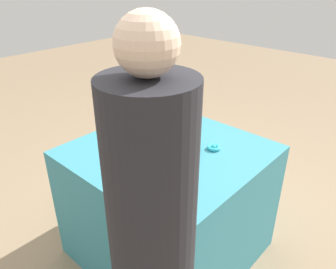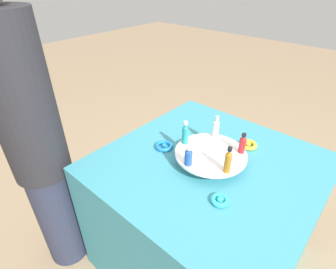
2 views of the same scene
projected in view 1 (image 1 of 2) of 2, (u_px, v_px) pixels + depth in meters
name	position (u px, v px, depth m)	size (l,w,h in m)	color
ground_plane	(168.00, 247.00, 2.21)	(12.00, 12.00, 0.00)	#997F60
party_table	(168.00, 202.00, 2.04)	(1.00, 1.00, 0.76)	teal
display_stand	(169.00, 143.00, 1.84)	(0.34, 0.34, 0.06)	white
bottle_clear	(144.00, 128.00, 1.85)	(0.03, 0.03, 0.12)	silver
bottle_teal	(153.00, 141.00, 1.70)	(0.03, 0.03, 0.12)	teal
bottle_blue	(185.00, 143.00, 1.71)	(0.04, 0.04, 0.10)	#234CAD
bottle_amber	(193.00, 127.00, 1.85)	(0.03, 0.03, 0.13)	#AD6B19
bottle_red	(168.00, 122.00, 1.94)	(0.03, 0.03, 0.10)	#B21E23
ribbon_bow_teal	(214.00, 147.00, 1.86)	(0.08, 0.08, 0.03)	#2DB7CC
ribbon_bow_gold	(148.00, 130.00, 2.05)	(0.09, 0.09, 0.03)	gold
ribbon_bow_blue	(143.00, 169.00, 1.66)	(0.10, 0.10, 0.03)	blue
person_figure	(153.00, 262.00, 1.09)	(0.27, 0.27, 1.61)	#282D42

